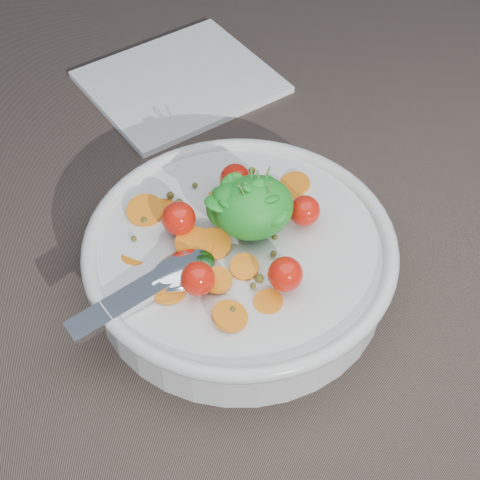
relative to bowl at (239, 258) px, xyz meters
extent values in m
plane|color=brown|center=(0.01, 0.02, -0.03)|extent=(6.00, 6.00, 0.00)
cylinder|color=silver|center=(0.00, 0.00, -0.01)|extent=(0.23, 0.23, 0.04)
torus|color=silver|center=(0.00, 0.00, 0.02)|extent=(0.25, 0.25, 0.01)
cylinder|color=silver|center=(0.00, 0.00, -0.03)|extent=(0.12, 0.12, 0.01)
cylinder|color=brown|center=(0.00, 0.00, -0.01)|extent=(0.21, 0.21, 0.03)
cylinder|color=orange|center=(-0.02, 0.00, 0.02)|extent=(0.04, 0.04, 0.01)
cylinder|color=orange|center=(-0.08, 0.01, 0.01)|extent=(0.02, 0.02, 0.01)
cylinder|color=orange|center=(0.00, -0.03, 0.02)|extent=(0.03, 0.03, 0.01)
cylinder|color=orange|center=(0.05, 0.03, 0.02)|extent=(0.04, 0.04, 0.01)
cylinder|color=orange|center=(-0.06, -0.03, 0.02)|extent=(0.04, 0.04, 0.01)
cylinder|color=orange|center=(0.00, -0.06, 0.02)|extent=(0.03, 0.03, 0.01)
cylinder|color=orange|center=(0.00, 0.03, 0.01)|extent=(0.03, 0.03, 0.01)
cylinder|color=orange|center=(-0.09, 0.00, 0.01)|extent=(0.03, 0.03, 0.01)
cylinder|color=orange|center=(-0.04, 0.05, 0.02)|extent=(0.03, 0.03, 0.01)
cylinder|color=orange|center=(0.03, 0.04, 0.02)|extent=(0.04, 0.04, 0.01)
cylinder|color=orange|center=(-0.06, 0.05, 0.02)|extent=(0.04, 0.04, 0.01)
cylinder|color=orange|center=(0.00, 0.02, 0.01)|extent=(0.03, 0.03, 0.02)
cylinder|color=orange|center=(0.05, 0.03, 0.01)|extent=(0.03, 0.03, 0.01)
cylinder|color=orange|center=(-0.05, 0.05, 0.01)|extent=(0.03, 0.03, 0.01)
cylinder|color=orange|center=(-0.04, -0.01, 0.02)|extent=(0.03, 0.03, 0.01)
cylinder|color=orange|center=(-0.06, 0.05, 0.01)|extent=(0.03, 0.03, 0.01)
cylinder|color=orange|center=(0.00, 0.05, 0.02)|extent=(0.04, 0.04, 0.02)
cylinder|color=orange|center=(-0.03, 0.00, 0.02)|extent=(0.04, 0.04, 0.01)
cylinder|color=orange|center=(-0.03, -0.03, 0.02)|extent=(0.02, 0.03, 0.01)
cylinder|color=orange|center=(0.06, 0.05, 0.02)|extent=(0.03, 0.03, 0.01)
cylinder|color=orange|center=(-0.03, -0.07, 0.02)|extent=(0.03, 0.03, 0.01)
sphere|color=#4E4C1A|center=(0.02, -0.02, 0.02)|extent=(0.01, 0.01, 0.01)
sphere|color=#4E4C1A|center=(-0.04, 0.06, 0.02)|extent=(0.01, 0.01, 0.01)
sphere|color=#4E4C1A|center=(0.03, 0.00, 0.02)|extent=(0.00, 0.00, 0.00)
sphere|color=#4E4C1A|center=(-0.08, 0.03, 0.02)|extent=(0.00, 0.00, 0.00)
sphere|color=#4E4C1A|center=(0.00, -0.04, 0.02)|extent=(0.00, 0.00, 0.00)
sphere|color=#4E4C1A|center=(-0.02, 0.07, 0.02)|extent=(0.00, 0.00, 0.00)
sphere|color=#4E4C1A|center=(0.00, -0.04, 0.02)|extent=(0.01, 0.01, 0.01)
sphere|color=#4E4C1A|center=(-0.07, -0.02, 0.02)|extent=(0.01, 0.01, 0.01)
sphere|color=#4E4C1A|center=(0.03, -0.03, 0.02)|extent=(0.01, 0.01, 0.01)
sphere|color=#4E4C1A|center=(-0.07, 0.04, 0.02)|extent=(0.01, 0.01, 0.01)
sphere|color=#4E4C1A|center=(0.02, 0.04, 0.02)|extent=(0.01, 0.01, 0.01)
sphere|color=#4E4C1A|center=(-0.03, 0.06, 0.02)|extent=(0.01, 0.01, 0.01)
sphere|color=#4E4C1A|center=(-0.02, -0.06, 0.02)|extent=(0.00, 0.00, 0.00)
sphere|color=#4E4C1A|center=(0.03, 0.07, 0.02)|extent=(0.01, 0.01, 0.01)
sphere|color=#4E4C1A|center=(-0.03, 0.01, 0.01)|extent=(0.00, 0.00, 0.00)
sphere|color=#4E4C1A|center=(-0.03, -0.03, 0.02)|extent=(0.01, 0.01, 0.01)
sphere|color=red|center=(0.05, 0.01, 0.03)|extent=(0.02, 0.02, 0.02)
sphere|color=red|center=(0.01, 0.05, 0.03)|extent=(0.03, 0.03, 0.03)
sphere|color=red|center=(-0.04, 0.02, 0.03)|extent=(0.03, 0.03, 0.03)
sphere|color=red|center=(-0.04, -0.04, 0.03)|extent=(0.03, 0.03, 0.03)
sphere|color=red|center=(0.02, -0.05, 0.03)|extent=(0.03, 0.03, 0.03)
ellipsoid|color=green|center=(0.01, 0.01, 0.04)|extent=(0.06, 0.05, 0.05)
ellipsoid|color=green|center=(0.00, 0.02, 0.04)|extent=(0.04, 0.04, 0.03)
ellipsoid|color=green|center=(0.02, 0.01, 0.05)|extent=(0.02, 0.02, 0.01)
ellipsoid|color=green|center=(-0.01, 0.01, 0.06)|extent=(0.02, 0.02, 0.02)
ellipsoid|color=green|center=(0.00, 0.02, 0.06)|extent=(0.03, 0.02, 0.02)
ellipsoid|color=green|center=(0.02, 0.04, 0.04)|extent=(0.02, 0.02, 0.01)
ellipsoid|color=green|center=(0.00, 0.03, 0.05)|extent=(0.02, 0.02, 0.02)
ellipsoid|color=green|center=(0.02, 0.01, 0.06)|extent=(0.02, 0.02, 0.02)
ellipsoid|color=green|center=(0.03, 0.02, 0.06)|extent=(0.02, 0.02, 0.02)
ellipsoid|color=green|center=(0.03, -0.01, 0.04)|extent=(0.02, 0.02, 0.02)
ellipsoid|color=green|center=(0.01, 0.01, 0.07)|extent=(0.02, 0.02, 0.02)
ellipsoid|color=green|center=(0.00, 0.00, 0.05)|extent=(0.03, 0.03, 0.01)
ellipsoid|color=green|center=(0.02, 0.00, 0.05)|extent=(0.02, 0.02, 0.02)
ellipsoid|color=green|center=(0.01, 0.01, 0.05)|extent=(0.02, 0.02, 0.02)
ellipsoid|color=green|center=(0.02, 0.00, 0.06)|extent=(0.02, 0.02, 0.02)
ellipsoid|color=green|center=(0.02, 0.01, 0.06)|extent=(0.02, 0.02, 0.02)
ellipsoid|color=green|center=(-0.01, 0.01, 0.05)|extent=(0.02, 0.02, 0.02)
ellipsoid|color=green|center=(0.01, 0.01, 0.05)|extent=(0.02, 0.02, 0.02)
ellipsoid|color=green|center=(0.03, -0.01, 0.05)|extent=(0.02, 0.02, 0.02)
ellipsoid|color=green|center=(0.01, 0.01, 0.06)|extent=(0.03, 0.03, 0.02)
ellipsoid|color=green|center=(0.00, 0.01, 0.05)|extent=(0.03, 0.03, 0.02)
ellipsoid|color=green|center=(0.01, 0.00, 0.05)|extent=(0.02, 0.03, 0.02)
ellipsoid|color=green|center=(0.02, 0.03, 0.04)|extent=(0.02, 0.03, 0.02)
ellipsoid|color=green|center=(0.01, 0.01, 0.06)|extent=(0.03, 0.03, 0.02)
ellipsoid|color=green|center=(0.01, 0.00, 0.05)|extent=(0.02, 0.02, 0.02)
ellipsoid|color=green|center=(0.00, 0.01, 0.06)|extent=(0.03, 0.03, 0.01)
ellipsoid|color=green|center=(0.02, 0.01, 0.06)|extent=(0.02, 0.02, 0.02)
ellipsoid|color=green|center=(0.00, 0.01, 0.06)|extent=(0.03, 0.03, 0.02)
cylinder|color=#4C8C33|center=(0.02, 0.02, 0.06)|extent=(0.00, 0.01, 0.04)
cylinder|color=#4C8C33|center=(0.00, 0.01, 0.06)|extent=(0.01, 0.02, 0.04)
cylinder|color=#4C8C33|center=(0.02, 0.00, 0.06)|extent=(0.01, 0.01, 0.04)
cylinder|color=#4C8C33|center=(0.02, 0.01, 0.06)|extent=(0.00, 0.01, 0.04)
cylinder|color=#4C8C33|center=(0.02, 0.02, 0.06)|extent=(0.01, 0.00, 0.04)
cylinder|color=#4C8C33|center=(0.00, 0.01, 0.06)|extent=(0.01, 0.01, 0.04)
cylinder|color=#4C8C33|center=(0.01, 0.00, 0.06)|extent=(0.01, 0.01, 0.04)
ellipsoid|color=silver|center=(-0.05, -0.02, 0.02)|extent=(0.06, 0.05, 0.02)
cube|color=silver|center=(-0.09, -0.03, 0.02)|extent=(0.10, 0.05, 0.02)
cylinder|color=silver|center=(-0.07, -0.02, 0.02)|extent=(0.02, 0.01, 0.01)
cube|color=white|center=(0.02, 0.27, -0.03)|extent=(0.22, 0.21, 0.01)
camera|label=1|loc=(-0.11, -0.36, 0.44)|focal=55.00mm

